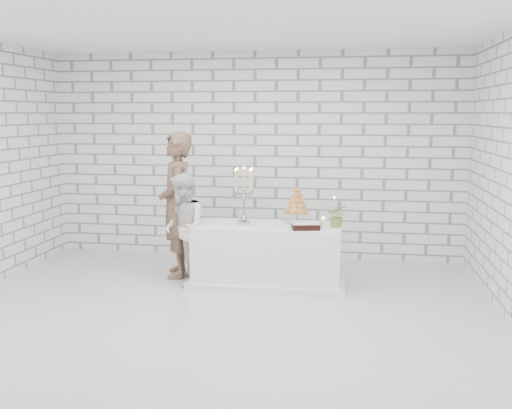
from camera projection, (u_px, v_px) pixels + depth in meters
name	position (u px, v px, depth m)	size (l,w,h in m)	color
ground	(219.00, 311.00, 6.29)	(6.00, 5.00, 0.01)	silver
ceiling	(216.00, 24.00, 5.82)	(6.00, 5.00, 0.01)	white
wall_back	(255.00, 156.00, 8.49)	(6.00, 0.01, 3.00)	white
wall_front	(128.00, 214.00, 3.61)	(6.00, 0.01, 3.00)	white
cake_table	(268.00, 254.00, 7.26)	(1.80, 0.80, 0.75)	white
groom	(177.00, 205.00, 7.53)	(0.69, 0.45, 1.88)	#4D3629
bride	(183.00, 229.00, 7.21)	(0.68, 0.53, 1.39)	silver
candelabra	(244.00, 196.00, 7.17)	(0.29, 0.29, 0.72)	#A0A1AB
croquembouche	(297.00, 205.00, 7.21)	(0.31, 0.31, 0.47)	#A76021
chocolate_cake	(305.00, 226.00, 6.93)	(0.32, 0.23, 0.08)	black
pillar_candle	(323.00, 223.00, 6.98)	(0.08, 0.08, 0.12)	white
extra_taper	(334.00, 211.00, 7.27)	(0.06, 0.06, 0.32)	beige
flowers	(337.00, 216.00, 7.05)	(0.25, 0.21, 0.27)	#49662F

